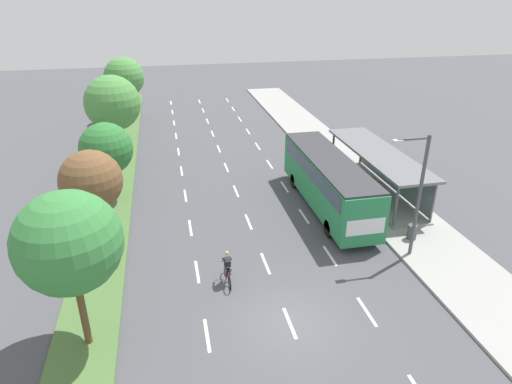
# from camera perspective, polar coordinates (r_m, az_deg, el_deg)

# --- Properties ---
(ground_plane) EXTENTS (140.00, 140.00, 0.00)m
(ground_plane) POSITION_cam_1_polar(r_m,az_deg,el_deg) (19.52, 4.37, -16.49)
(ground_plane) COLOR #4C4C51
(median_strip) EXTENTS (2.60, 52.00, 0.12)m
(median_strip) POSITION_cam_1_polar(r_m,az_deg,el_deg) (36.53, -17.28, 3.18)
(median_strip) COLOR #4C7038
(median_strip) RESTS_ON ground
(sidewalk_right) EXTENTS (4.50, 52.00, 0.15)m
(sidewalk_right) POSITION_cam_1_polar(r_m,az_deg,el_deg) (38.81, 9.43, 5.27)
(sidewalk_right) COLOR #9E9E99
(sidewalk_right) RESTS_ON ground
(lane_divider_left) EXTENTS (0.14, 47.30, 0.01)m
(lane_divider_left) POSITION_cam_1_polar(r_m,az_deg,el_deg) (34.64, -9.58, 2.70)
(lane_divider_left) COLOR white
(lane_divider_left) RESTS_ON ground
(lane_divider_center) EXTENTS (0.14, 47.30, 0.01)m
(lane_divider_center) POSITION_cam_1_polar(r_m,az_deg,el_deg) (34.90, -3.84, 3.18)
(lane_divider_center) COLOR white
(lane_divider_center) RESTS_ON ground
(lane_divider_right) EXTENTS (0.14, 47.30, 0.01)m
(lane_divider_right) POSITION_cam_1_polar(r_m,az_deg,el_deg) (35.52, 1.76, 3.62)
(lane_divider_right) COLOR white
(lane_divider_right) RESTS_ON ground
(bus_shelter) EXTENTS (2.90, 10.85, 2.86)m
(bus_shelter) POSITION_cam_1_polar(r_m,az_deg,el_deg) (30.97, 15.74, 3.09)
(bus_shelter) COLOR gray
(bus_shelter) RESTS_ON sidewalk_right
(bus) EXTENTS (2.54, 11.29, 3.37)m
(bus) POSITION_cam_1_polar(r_m,az_deg,el_deg) (27.99, 9.26, 1.82)
(bus) COLOR #28844C
(bus) RESTS_ON ground
(cyclist) EXTENTS (0.46, 1.82, 1.71)m
(cyclist) POSITION_cam_1_polar(r_m,az_deg,el_deg) (21.25, -3.67, -9.86)
(cyclist) COLOR black
(cyclist) RESTS_ON ground
(median_tree_nearest) EXTENTS (3.82, 3.82, 6.48)m
(median_tree_nearest) POSITION_cam_1_polar(r_m,az_deg,el_deg) (17.05, -23.00, -6.07)
(median_tree_nearest) COLOR brown
(median_tree_nearest) RESTS_ON median_strip
(median_tree_second) EXTENTS (3.06, 3.06, 5.68)m
(median_tree_second) POSITION_cam_1_polar(r_m,az_deg,el_deg) (23.13, -20.50, 1.32)
(median_tree_second) COLOR brown
(median_tree_second) RESTS_ON median_strip
(median_tree_third) EXTENTS (3.34, 3.34, 5.19)m
(median_tree_third) POSITION_cam_1_polar(r_m,az_deg,el_deg) (29.50, -18.76, 5.26)
(median_tree_third) COLOR brown
(median_tree_third) RESTS_ON median_strip
(median_tree_fourth) EXTENTS (4.16, 4.16, 6.95)m
(median_tree_fourth) POSITION_cam_1_polar(r_m,az_deg,el_deg) (35.50, -18.02, 10.82)
(median_tree_fourth) COLOR brown
(median_tree_fourth) RESTS_ON median_strip
(median_tree_fifth) EXTENTS (3.12, 3.12, 5.15)m
(median_tree_fifth) POSITION_cam_1_polar(r_m,az_deg,el_deg) (42.25, -17.50, 11.20)
(median_tree_fifth) COLOR brown
(median_tree_fifth) RESTS_ON median_strip
(median_tree_farthest) EXTENTS (4.02, 4.02, 6.44)m
(median_tree_farthest) POSITION_cam_1_polar(r_m,az_deg,el_deg) (48.55, -16.65, 13.99)
(median_tree_farthest) COLOR brown
(median_tree_farthest) RESTS_ON median_strip
(streetlight) EXTENTS (1.91, 0.24, 6.50)m
(streetlight) POSITION_cam_1_polar(r_m,az_deg,el_deg) (23.09, 20.07, 0.36)
(streetlight) COLOR #4C4C51
(streetlight) RESTS_ON sidewalk_right
(trash_bin) EXTENTS (0.52, 0.52, 0.85)m
(trash_bin) POSITION_cam_1_polar(r_m,az_deg,el_deg) (26.05, 19.47, -4.87)
(trash_bin) COLOR #4C4C51
(trash_bin) RESTS_ON sidewalk_right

